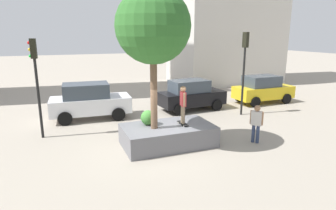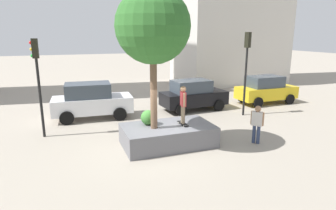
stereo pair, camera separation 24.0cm
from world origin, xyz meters
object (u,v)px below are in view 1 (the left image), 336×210
plaza_tree (153,27)px  traffic_light_median (36,72)px  pedestrian_crossing (256,121)px  police_car (90,101)px  taxi_cab (263,89)px  skateboarder (183,102)px  traffic_light_corner (245,60)px  planter_ledge (168,135)px  sedan_parked (191,95)px  skateboard (183,123)px

plaza_tree → traffic_light_median: size_ratio=1.24×
plaza_tree → pedestrian_crossing: plaza_tree is taller
police_car → taxi_cab: size_ratio=1.08×
skateboarder → traffic_light_median: (-5.71, 3.06, 1.18)m
plaza_tree → traffic_light_corner: (6.45, 3.00, -1.69)m
planter_ledge → plaza_tree: plaza_tree is taller
taxi_cab → skateboarder: bearing=-148.7°
planter_ledge → sedan_parked: 6.13m
taxi_cab → pedestrian_crossing: bearing=-130.9°
police_car → pedestrian_crossing: police_car is taller
taxi_cab → traffic_light_median: 14.28m
planter_ledge → taxi_cab: (8.92, 4.92, 0.53)m
plaza_tree → planter_ledge: bearing=9.0°
plaza_tree → skateboard: size_ratio=6.85×
planter_ledge → skateboard: skateboard is taller
taxi_cab → plaza_tree: bearing=-152.3°
pedestrian_crossing → skateboard: bearing=161.4°
skateboard → traffic_light_median: size_ratio=0.18×
police_car → traffic_light_median: traffic_light_median is taller
skateboard → police_car: police_car is taller
police_car → planter_ledge: bearing=-63.5°
traffic_light_corner → pedestrian_crossing: traffic_light_corner is taller
planter_ledge → police_car: bearing=116.5°
police_car → sedan_parked: police_car is taller
taxi_cab → traffic_light_median: bearing=-172.0°
skateboarder → skateboard: bearing=7.1°
plaza_tree → skateboarder: size_ratio=3.44×
taxi_cab → pedestrian_crossing: (-5.24, -6.05, 0.01)m
pedestrian_crossing → planter_ledge: bearing=162.9°
skateboard → sedan_parked: size_ratio=0.19×
planter_ledge → pedestrian_crossing: bearing=-17.1°
plaza_tree → skateboard: plaza_tree is taller
planter_ledge → pedestrian_crossing: size_ratio=2.27×
plaza_tree → taxi_cab: plaza_tree is taller
taxi_cab → planter_ledge: bearing=-151.1°
skateboarder → pedestrian_crossing: 3.33m
traffic_light_corner → traffic_light_median: bearing=179.8°
plaza_tree → taxi_cab: (9.57, 5.02, -3.96)m
planter_ledge → traffic_light_corner: bearing=26.6°
plaza_tree → police_car: 6.94m
sedan_parked → traffic_light_corner: traffic_light_corner is taller
plaza_tree → traffic_light_corner: bearing=25.0°
police_car → taxi_cab: (11.56, -0.37, -0.06)m
sedan_parked → taxi_cab: (5.42, -0.08, -0.00)m
taxi_cab → pedestrian_crossing: 8.01m
plaza_tree → pedestrian_crossing: bearing=-13.4°
traffic_light_median → plaza_tree: bearing=-34.6°
plaza_tree → traffic_light_corner: 7.32m
traffic_light_median → planter_ledge: bearing=-30.2°
sedan_parked → plaza_tree: bearing=-129.1°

